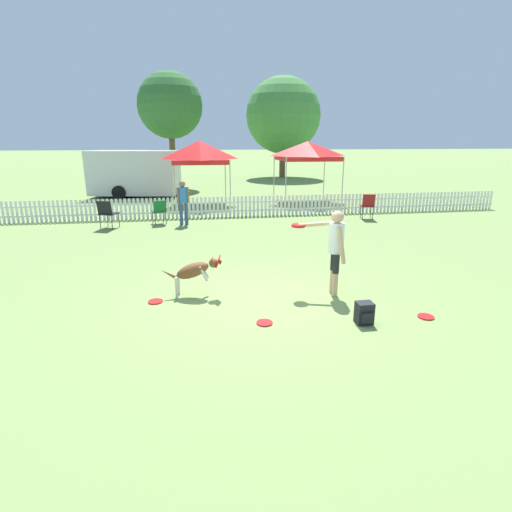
{
  "coord_description": "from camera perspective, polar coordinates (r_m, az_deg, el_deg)",
  "views": [
    {
      "loc": [
        -1.18,
        -6.73,
        2.81
      ],
      "look_at": [
        -0.06,
        0.24,
        0.76
      ],
      "focal_mm": 28.0,
      "sensor_mm": 36.0,
      "label": 1
    }
  ],
  "objects": [
    {
      "name": "canopy_tent_secondary",
      "position": [
        18.37,
        -8.05,
        14.47
      ],
      "size": [
        2.47,
        2.47,
        2.81
      ],
      "color": "#B2B2B2",
      "rests_on": "ground_plane"
    },
    {
      "name": "backpack_on_grass",
      "position": [
        6.63,
        15.23,
        -7.88
      ],
      "size": [
        0.26,
        0.25,
        0.35
      ],
      "color": "black",
      "rests_on": "ground_plane"
    },
    {
      "name": "spectator_standing",
      "position": [
        13.94,
        -10.39,
        8.05
      ],
      "size": [
        0.41,
        0.27,
        1.5
      ],
      "rotation": [
        0.0,
        0.0,
        3.36
      ],
      "color": "#334C7A",
      "rests_on": "ground_plane"
    },
    {
      "name": "handler_person",
      "position": [
        7.48,
        11.06,
        1.83
      ],
      "size": [
        0.92,
        0.76,
        1.59
      ],
      "rotation": [
        0.0,
        0.0,
        1.44
      ],
      "color": "tan",
      "rests_on": "ground_plane"
    },
    {
      "name": "frisbee_midfield",
      "position": [
        6.46,
        1.23,
        -9.51
      ],
      "size": [
        0.26,
        0.26,
        0.02
      ],
      "color": "red",
      "rests_on": "ground_plane"
    },
    {
      "name": "tree_right_grove",
      "position": [
        25.55,
        -12.19,
        20.24
      ],
      "size": [
        3.81,
        3.81,
        6.69
      ],
      "color": "brown",
      "rests_on": "ground_plane"
    },
    {
      "name": "frisbee_near_dog",
      "position": [
        7.48,
        -14.17,
        -6.32
      ],
      "size": [
        0.26,
        0.26,
        0.02
      ],
      "color": "red",
      "rests_on": "ground_plane"
    },
    {
      "name": "frisbee_near_handler",
      "position": [
        7.23,
        23.1,
        -7.98
      ],
      "size": [
        0.26,
        0.26,
        0.02
      ],
      "color": "red",
      "rests_on": "ground_plane"
    },
    {
      "name": "folding_chair_center",
      "position": [
        14.04,
        -20.52,
        5.95
      ],
      "size": [
        0.66,
        0.68,
        0.93
      ],
      "rotation": [
        0.0,
        0.0,
        2.77
      ],
      "color": "#333338",
      "rests_on": "ground_plane"
    },
    {
      "name": "tree_left_grove",
      "position": [
        32.08,
        3.9,
        19.39
      ],
      "size": [
        5.64,
        5.64,
        7.44
      ],
      "color": "brown",
      "rests_on": "ground_plane"
    },
    {
      "name": "folding_chair_blue_left",
      "position": [
        14.26,
        -13.65,
        6.42
      ],
      "size": [
        0.56,
        0.58,
        0.84
      ],
      "rotation": [
        0.0,
        0.0,
        3.45
      ],
      "color": "#333338",
      "rests_on": "ground_plane"
    },
    {
      "name": "picket_fence",
      "position": [
        15.25,
        -4.59,
        7.02
      ],
      "size": [
        22.65,
        0.04,
        0.78
      ],
      "color": "white",
      "rests_on": "ground_plane"
    },
    {
      "name": "ground_plane",
      "position": [
        7.39,
        0.76,
        -6.18
      ],
      "size": [
        240.0,
        240.0,
        0.0
      ],
      "primitive_type": "plane",
      "color": "olive"
    },
    {
      "name": "equipment_trailer",
      "position": [
        21.69,
        -16.92,
        11.33
      ],
      "size": [
        5.23,
        2.79,
        2.32
      ],
      "rotation": [
        0.0,
        0.0,
        -0.17
      ],
      "color": "silver",
      "rests_on": "ground_plane"
    },
    {
      "name": "leaping_dog",
      "position": [
        7.48,
        -8.74,
        -2.03
      ],
      "size": [
        1.16,
        0.38,
        0.79
      ],
      "rotation": [
        0.0,
        0.0,
        -1.7
      ],
      "color": "brown",
      "rests_on": "ground_plane"
    },
    {
      "name": "folding_chair_green_right",
      "position": [
        15.32,
        15.69,
        7.16
      ],
      "size": [
        0.53,
        0.55,
        0.93
      ],
      "rotation": [
        0.0,
        0.0,
        2.92
      ],
      "color": "#333338",
      "rests_on": "ground_plane"
    },
    {
      "name": "canopy_tent_main",
      "position": [
        19.21,
        7.36,
        14.67
      ],
      "size": [
        2.64,
        2.64,
        2.77
      ],
      "color": "#B2B2B2",
      "rests_on": "ground_plane"
    }
  ]
}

